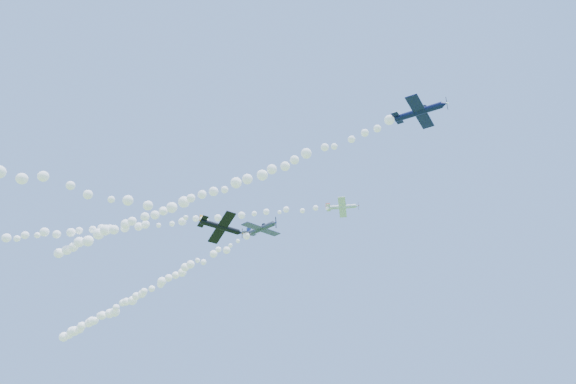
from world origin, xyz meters
The scene contains 7 objects.
plane_white centered at (4.19, 12.92, 54.41)m, with size 6.28×6.65×2.05m.
smoke_trail_white centered at (-35.56, -4.15, 54.11)m, with size 76.17×34.05×2.76m, color white, non-canonical shape.
plane_navy centered at (25.41, -5.71, 51.69)m, with size 7.93×8.25×3.14m.
smoke_trail_navy centered at (-14.41, -6.58, 51.51)m, with size 74.90×4.48×3.08m, color white, non-canonical shape.
plane_grey centered at (-5.09, -0.09, 45.57)m, with size 7.38×7.71×2.88m.
smoke_trail_grey centered at (-40.88, 7.35, 45.18)m, with size 67.33×16.13×3.28m, color white, non-canonical shape.
plane_black centered at (-0.30, -15.63, 35.66)m, with size 6.16×5.84×1.97m.
Camera 1 is at (34.31, -55.41, 2.00)m, focal length 30.00 mm.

